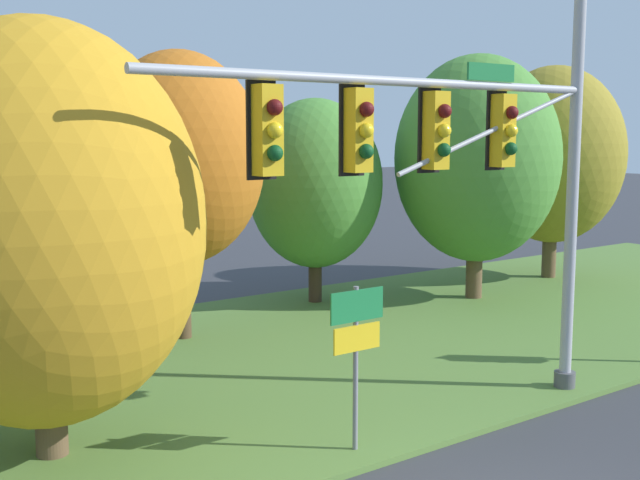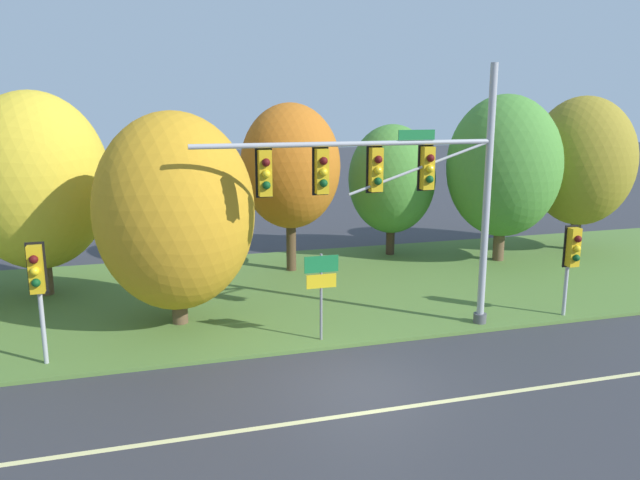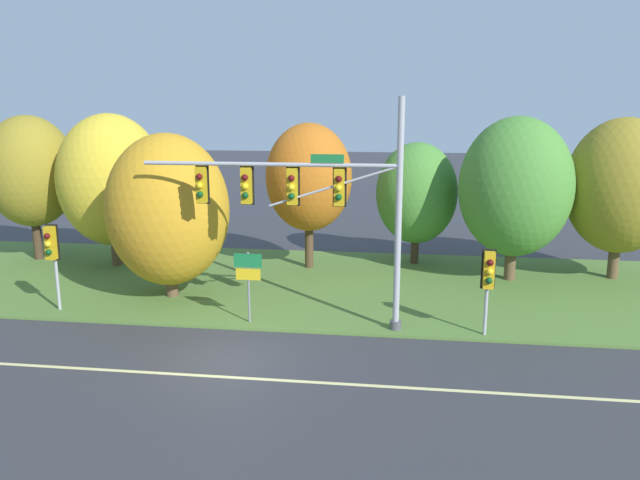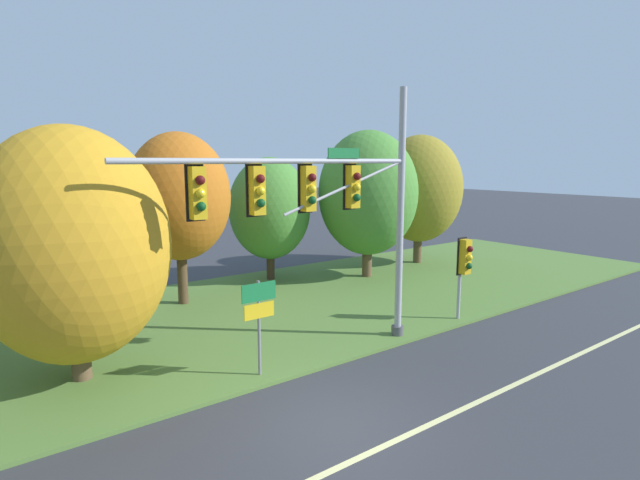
# 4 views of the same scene
# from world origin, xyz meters

# --- Properties ---
(grass_verge) EXTENTS (48.00, 11.50, 0.10)m
(grass_verge) POSITION_xyz_m (0.00, 8.25, 0.05)
(grass_verge) COLOR #517533
(grass_verge) RESTS_ON ground
(traffic_signal_mast) EXTENTS (8.87, 0.49, 7.81)m
(traffic_signal_mast) POSITION_xyz_m (2.03, 3.07, 4.62)
(traffic_signal_mast) COLOR #9EA0A5
(traffic_signal_mast) RESTS_ON grass_verge
(route_sign_post) EXTENTS (0.99, 0.08, 2.55)m
(route_sign_post) POSITION_xyz_m (-0.22, 3.08, 1.84)
(route_sign_post) COLOR slate
(route_sign_post) RESTS_ON grass_verge
(tree_behind_signpost) EXTENTS (4.77, 4.77, 6.48)m
(tree_behind_signpost) POSITION_xyz_m (-4.04, 5.66, 3.59)
(tree_behind_signpost) COLOR brown
(tree_behind_signpost) RESTS_ON grass_verge
(tree_mid_verge) EXTENTS (3.95, 3.95, 6.71)m
(tree_mid_verge) POSITION_xyz_m (0.75, 10.79, 4.32)
(tree_mid_verge) COLOR #4C3823
(tree_mid_verge) RESTS_ON grass_verge
(tree_tall_centre) EXTENTS (3.83, 3.83, 5.79)m
(tree_tall_centre) POSITION_xyz_m (5.68, 12.22, 3.49)
(tree_tall_centre) COLOR #423021
(tree_tall_centre) RESTS_ON grass_verge
(tree_right_far) EXTENTS (4.77, 4.77, 7.06)m
(tree_right_far) POSITION_xyz_m (9.77, 9.90, 4.16)
(tree_right_far) COLOR brown
(tree_right_far) RESTS_ON grass_verge
(tree_furthest_back) EXTENTS (4.66, 4.66, 7.01)m
(tree_furthest_back) POSITION_xyz_m (14.32, 10.74, 4.18)
(tree_furthest_back) COLOR brown
(tree_furthest_back) RESTS_ON grass_verge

